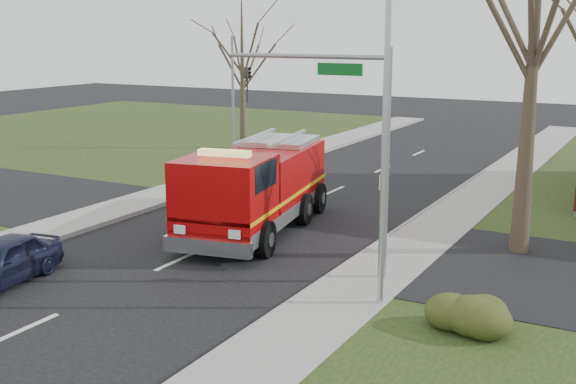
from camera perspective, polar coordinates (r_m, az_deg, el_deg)
The scene contains 11 objects.
ground at distance 23.45m, azimuth -8.92°, elevation -5.49°, with size 120.00×120.00×0.00m, color black.
sidewalk_right at distance 20.42m, azimuth 5.15°, elevation -7.94°, with size 2.40×80.00×0.15m, color gray.
sidewalk_left at distance 27.53m, azimuth -19.24°, elevation -3.16°, with size 2.40×80.00×0.15m, color gray.
hedge_corner at distance 18.47m, azimuth 11.98°, elevation -8.76°, with size 2.80×2.00×0.90m, color #333A15.
bare_tree_near at distance 23.95m, azimuth 18.94°, elevation 12.40°, with size 6.00×6.00×12.00m.
bare_tree_left at distance 44.48m, azimuth -3.64°, elevation 10.45°, with size 4.50×4.50×9.00m.
traffic_signal_mast at distance 21.05m, azimuth 4.57°, elevation 5.70°, with size 5.29×0.18×6.80m.
streetlight_pole at distance 18.50m, azimuth 7.48°, elevation 4.19°, with size 1.48×0.16×8.40m.
utility_pole_far at distance 37.85m, azimuth -4.36°, elevation 6.93°, with size 0.14×0.14×7.00m, color gray.
fire_engine at distance 26.31m, azimuth -2.65°, elevation 0.17°, with size 4.54×8.95×3.45m.
parked_car_maroon at distance 22.63m, azimuth -21.75°, elevation -5.10°, with size 1.64×4.07×1.39m, color #181B35.
Camera 1 is at (13.76, -17.57, 7.23)m, focal length 45.00 mm.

